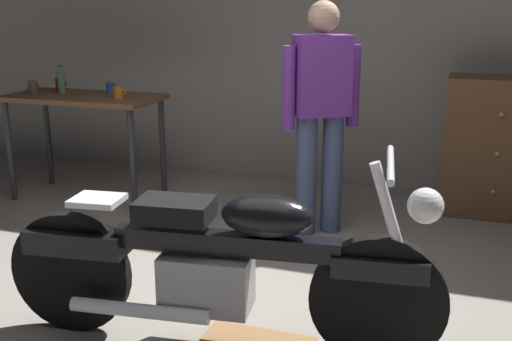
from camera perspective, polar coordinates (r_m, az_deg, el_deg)
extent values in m
plane|color=gray|center=(3.44, -4.57, -13.46)|extent=(12.00, 12.00, 0.00)
cube|color=gray|center=(5.69, 6.48, 14.29)|extent=(8.00, 0.12, 3.10)
cube|color=brown|center=(5.37, -15.83, 6.56)|extent=(1.30, 0.64, 0.04)
cylinder|color=#2D2D33|center=(5.60, -21.98, 1.67)|extent=(0.05, 0.05, 0.86)
cylinder|color=#2D2D33|center=(4.93, -11.44, 0.74)|extent=(0.05, 0.05, 0.86)
cylinder|color=#2D2D33|center=(6.00, -18.81, 2.83)|extent=(0.05, 0.05, 0.86)
cylinder|color=#2D2D33|center=(5.38, -8.70, 2.08)|extent=(0.05, 0.05, 0.86)
cylinder|color=black|center=(2.95, 11.29, -11.87)|extent=(0.64, 0.14, 0.64)
cylinder|color=black|center=(3.32, -16.87, -9.03)|extent=(0.64, 0.14, 0.64)
cube|color=black|center=(2.87, 11.48, -8.75)|extent=(0.45, 0.19, 0.10)
cube|color=black|center=(3.23, -16.33, -6.30)|extent=(0.54, 0.24, 0.12)
cube|color=gray|center=(3.05, -4.63, -10.24)|extent=(0.46, 0.29, 0.28)
cube|color=black|center=(2.94, -2.83, -6.75)|extent=(1.10, 0.23, 0.10)
ellipsoid|color=black|center=(2.84, 1.04, -4.27)|extent=(0.46, 0.27, 0.20)
cube|color=black|center=(2.95, -7.58, -3.63)|extent=(0.39, 0.28, 0.10)
cube|color=silver|center=(3.10, -14.59, -2.69)|extent=(0.26, 0.23, 0.03)
cylinder|color=silver|center=(2.82, 12.87, -5.95)|extent=(0.27, 0.08, 0.68)
cylinder|color=silver|center=(2.71, 12.45, 0.59)|extent=(0.10, 0.60, 0.03)
sphere|color=silver|center=(2.77, 15.54, -3.19)|extent=(0.16, 0.16, 0.16)
cylinder|color=silver|center=(3.08, -10.83, -12.72)|extent=(0.70, 0.15, 0.07)
cylinder|color=#49597F|center=(4.52, 7.10, -0.30)|extent=(0.15, 0.15, 0.88)
cylinder|color=#49597F|center=(4.45, 4.69, -0.47)|extent=(0.15, 0.15, 0.88)
cube|color=#72339E|center=(4.34, 6.17, 8.79)|extent=(0.44, 0.39, 0.56)
cylinder|color=#72339E|center=(4.44, 9.08, 7.79)|extent=(0.09, 0.09, 0.58)
cylinder|color=#72339E|center=(4.28, 3.09, 7.67)|extent=(0.09, 0.09, 0.58)
sphere|color=tan|center=(4.31, 6.33, 14.07)|extent=(0.22, 0.22, 0.22)
cube|color=brown|center=(5.19, 21.48, 2.04)|extent=(0.80, 0.44, 1.10)
sphere|color=tan|center=(4.90, 21.93, 4.86)|extent=(0.04, 0.04, 0.04)
sphere|color=tan|center=(4.96, 21.59, 1.46)|extent=(0.04, 0.04, 0.04)
sphere|color=tan|center=(5.04, 21.25, -1.85)|extent=(0.04, 0.04, 0.04)
cylinder|color=brown|center=(5.67, -20.12, 7.35)|extent=(0.08, 0.08, 0.10)
torus|color=brown|center=(5.64, -19.75, 7.40)|extent=(0.06, 0.01, 0.06)
cylinder|color=red|center=(5.74, -17.82, 7.69)|extent=(0.08, 0.08, 0.11)
torus|color=red|center=(5.71, -17.47, 7.74)|extent=(0.06, 0.01, 0.06)
cylinder|color=orange|center=(5.12, -12.77, 7.11)|extent=(0.08, 0.08, 0.09)
torus|color=orange|center=(5.09, -12.32, 7.15)|extent=(0.05, 0.01, 0.05)
cylinder|color=#2D51AD|center=(5.42, -13.42, 7.49)|extent=(0.07, 0.07, 0.09)
torus|color=#2D51AD|center=(5.40, -13.03, 7.53)|extent=(0.05, 0.01, 0.05)
cylinder|color=#4C8C4C|center=(5.51, -17.70, 7.79)|extent=(0.06, 0.06, 0.18)
cylinder|color=#4C8C4C|center=(5.50, -17.80, 8.98)|extent=(0.03, 0.03, 0.05)
cylinder|color=black|center=(5.50, -17.83, 9.29)|extent=(0.03, 0.03, 0.01)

